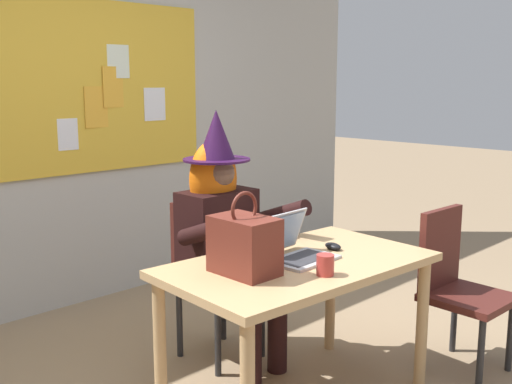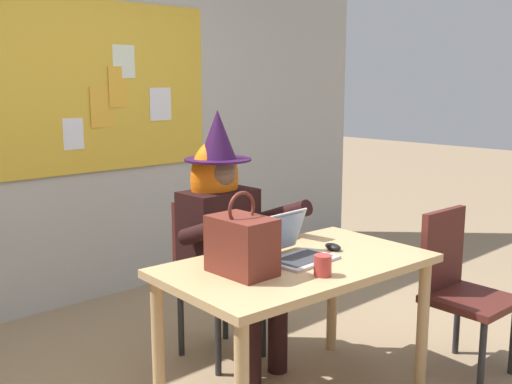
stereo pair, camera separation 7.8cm
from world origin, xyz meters
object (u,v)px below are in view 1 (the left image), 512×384
(person_costumed, at_px, (225,225))
(coffee_mug, at_px, (325,265))
(laptop, at_px, (294,249))
(desk_main, at_px, (298,280))
(chair_at_desk, at_px, (211,268))
(chair_extra_corner, at_px, (456,281))
(handbag, at_px, (244,245))
(computer_mouse, at_px, (333,246))

(person_costumed, relative_size, coffee_mug, 15.13)
(laptop, relative_size, coffee_mug, 3.66)
(person_costumed, distance_m, laptop, 0.58)
(desk_main, bearing_deg, chair_at_desk, 84.33)
(chair_extra_corner, bearing_deg, chair_at_desk, -140.11)
(person_costumed, bearing_deg, laptop, -5.72)
(desk_main, distance_m, handbag, 0.39)
(desk_main, distance_m, laptop, 0.15)
(chair_at_desk, xyz_separation_m, handbag, (-0.39, -0.69, 0.35))
(person_costumed, distance_m, computer_mouse, 0.64)
(chair_extra_corner, bearing_deg, person_costumed, -136.73)
(computer_mouse, xyz_separation_m, coffee_mug, (-0.36, -0.24, 0.03))
(chair_at_desk, distance_m, chair_extra_corner, 1.38)
(desk_main, relative_size, chair_at_desk, 1.48)
(computer_mouse, bearing_deg, desk_main, -167.16)
(coffee_mug, bearing_deg, chair_at_desk, 81.07)
(laptop, height_order, chair_extra_corner, laptop)
(laptop, distance_m, chair_extra_corner, 1.03)
(desk_main, height_order, chair_at_desk, chair_at_desk)
(person_costumed, distance_m, coffee_mug, 0.85)
(computer_mouse, bearing_deg, person_costumed, 119.53)
(coffee_mug, bearing_deg, chair_extra_corner, -7.01)
(desk_main, height_order, person_costumed, person_costumed)
(chair_at_desk, height_order, computer_mouse, chair_at_desk)
(desk_main, relative_size, coffee_mug, 14.25)
(coffee_mug, bearing_deg, computer_mouse, 33.50)
(desk_main, relative_size, computer_mouse, 13.01)
(laptop, bearing_deg, desk_main, -114.40)
(desk_main, relative_size, person_costumed, 0.94)
(computer_mouse, distance_m, handbag, 0.61)
(chair_at_desk, bearing_deg, computer_mouse, 16.19)
(computer_mouse, bearing_deg, chair_at_desk, 116.47)
(computer_mouse, bearing_deg, chair_extra_corner, -18.74)
(chair_at_desk, bearing_deg, handbag, -29.22)
(laptop, bearing_deg, chair_at_desk, 82.29)
(coffee_mug, distance_m, chair_extra_corner, 1.05)
(chair_at_desk, height_order, chair_extra_corner, chair_at_desk)
(person_costumed, xyz_separation_m, coffee_mug, (-0.15, -0.84, -0.02))
(chair_at_desk, xyz_separation_m, computer_mouse, (0.21, -0.73, 0.24))
(person_costumed, xyz_separation_m, chair_extra_corner, (0.86, -0.97, -0.30))
(desk_main, xyz_separation_m, handbag, (-0.32, 0.05, 0.23))
(chair_at_desk, distance_m, computer_mouse, 0.79)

